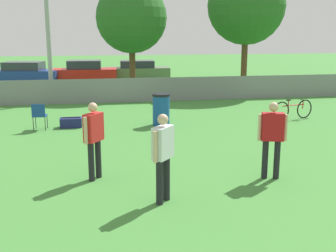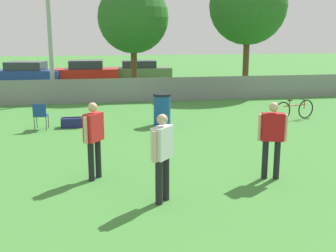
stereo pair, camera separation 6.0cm
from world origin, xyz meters
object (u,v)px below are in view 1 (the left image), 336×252
Objects in this scene: parked_car_blue at (24,73)px; tree_far_right at (246,6)px; bicycle_sideline at (293,110)px; gear_bag_sideline at (71,123)px; trash_bin at (161,109)px; player_receiver_white at (163,151)px; player_defender_red at (94,135)px; folding_chair_sideline at (39,114)px; tree_near_pole at (132,18)px; player_thrower_red at (272,134)px; parked_car_red at (85,72)px; parked_car_olive at (137,70)px; light_pole at (46,0)px.

tree_far_right is at bearing -14.44° from parked_car_blue.
bicycle_sideline is 2.45× the size of gear_bag_sideline.
trash_bin is at bearing 164.09° from bicycle_sideline.
player_receiver_white is 9.00m from bicycle_sideline.
tree_far_right is 15.44m from player_defender_red.
tree_far_right is at bearing -137.51° from folding_chair_sideline.
gear_bag_sideline is at bearing -140.42° from tree_far_right.
tree_far_right is 12.97m from folding_chair_sideline.
parked_car_blue is at bearing 103.93° from gear_bag_sideline.
tree_near_pole is 0.87× the size of tree_far_right.
tree_far_right is 3.87× the size of player_thrower_red.
trash_bin is at bearing -75.14° from parked_car_red.
parked_car_red is (1.40, 13.30, 0.17)m from folding_chair_sideline.
player_thrower_red is at bearing 138.11° from folding_chair_sideline.
bicycle_sideline is 0.43× the size of parked_car_red.
player_thrower_red is 0.38× the size of parked_car_olive.
tree_far_right is 3.71× the size of bicycle_sideline.
light_pole is 10.50× the size of gear_bag_sideline.
folding_chair_sideline is 0.81× the size of trash_bin.
tree_near_pole is at bearing 27.29° from player_defender_red.
parked_car_olive is at bearing 86.70° from trash_bin.
tree_near_pole is 1.24× the size of parked_car_blue.
parked_car_olive reaches higher than folding_chair_sideline.
player_receiver_white is 21.03m from parked_car_olive.
tree_near_pole is 3.38× the size of player_thrower_red.
tree_far_right is at bearing 10.27° from light_pole.
tree_near_pole reaches higher than gear_bag_sideline.
player_defender_red is at bearing -174.64° from player_thrower_red.
player_defender_red is 0.41× the size of parked_car_red.
tree_near_pole is 13.76m from player_defender_red.
folding_chair_sideline is 4.02m from trash_bin.
player_defender_red is at bearing -85.44° from parked_car_red.
bicycle_sideline is at bearing -38.72° from parked_car_blue.
parked_car_red is (-8.40, 5.78, -3.78)m from tree_far_right.
player_thrower_red is 2.66m from player_receiver_white.
player_defender_red is at bearing -122.72° from tree_far_right.
trash_bin is at bearing -174.52° from folding_chair_sideline.
bicycle_sideline is 1.62× the size of trash_bin.
light_pole is at bearing 130.77° from player_thrower_red.
light_pole is 6.92× the size of trash_bin.
bicycle_sideline is at bearing -0.09° from trash_bin.
parked_car_blue is at bearing 48.86° from player_defender_red.
player_thrower_red reaches higher than parked_car_blue.
parked_car_olive is at bearing 19.60° from parked_car_red.
player_receiver_white is 0.96× the size of bicycle_sideline.
light_pole reaches higher than gear_bag_sideline.
folding_chair_sideline is (-1.68, 5.14, -0.46)m from player_defender_red.
player_defender_red is 1.92× the size of folding_chair_sideline.
folding_chair_sideline is at bearing 148.45° from player_thrower_red.
bicycle_sideline is 4.88m from trash_bin.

